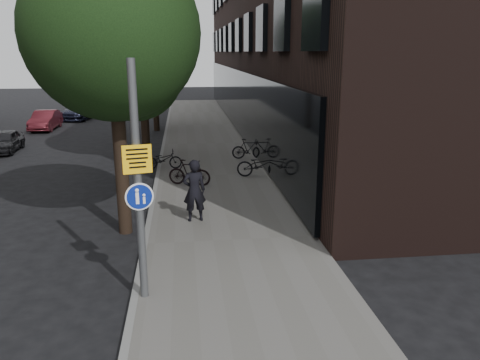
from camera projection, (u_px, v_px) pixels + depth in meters
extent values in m
plane|color=black|center=(238.00, 313.00, 8.97)|extent=(120.00, 120.00, 0.00)
cube|color=#5E5B57|center=(215.00, 176.00, 18.55)|extent=(4.50, 60.00, 0.12)
cube|color=slate|center=(157.00, 178.00, 18.29)|extent=(0.15, 60.00, 0.13)
cylinder|color=black|center=(122.00, 177.00, 12.55)|extent=(0.36, 0.36, 3.20)
sphere|color=black|center=(112.00, 32.00, 11.57)|extent=(4.40, 4.40, 4.40)
sphere|color=black|center=(134.00, 72.00, 12.64)|extent=(2.64, 2.64, 2.64)
cylinder|color=black|center=(145.00, 127.00, 20.68)|extent=(0.36, 0.36, 3.20)
sphere|color=black|center=(141.00, 40.00, 19.70)|extent=(5.00, 5.00, 5.00)
sphere|color=black|center=(152.00, 64.00, 20.78)|extent=(3.00, 3.00, 3.00)
cylinder|color=black|center=(156.00, 105.00, 29.30)|extent=(0.36, 0.36, 3.20)
sphere|color=black|center=(153.00, 44.00, 28.32)|extent=(5.00, 5.00, 5.00)
sphere|color=black|center=(161.00, 61.00, 29.39)|extent=(3.00, 3.00, 3.00)
cylinder|color=#595B5E|center=(138.00, 185.00, 8.75)|extent=(0.15, 0.15, 4.62)
cube|color=#FEB90D|center=(137.00, 158.00, 8.61)|extent=(0.53, 0.14, 0.53)
cylinder|color=navy|center=(139.00, 195.00, 8.80)|extent=(0.47, 0.11, 0.47)
cylinder|color=white|center=(139.00, 195.00, 8.80)|extent=(0.53, 0.12, 0.53)
imported|color=black|center=(194.00, 191.00, 13.30)|extent=(0.70, 0.51, 1.80)
imported|color=black|center=(260.00, 165.00, 18.14)|extent=(1.91, 0.98, 0.96)
imported|color=black|center=(249.00, 149.00, 21.23)|extent=(1.56, 0.54, 0.92)
imported|color=black|center=(163.00, 159.00, 19.39)|extent=(1.57, 0.65, 0.81)
imported|color=black|center=(189.00, 172.00, 17.01)|extent=(1.64, 0.94, 0.95)
imported|color=black|center=(5.00, 141.00, 23.25)|extent=(1.40, 3.21, 1.08)
imported|color=maroon|center=(45.00, 120.00, 29.93)|extent=(1.31, 3.71, 1.22)
imported|color=#1C1F33|center=(80.00, 110.00, 34.81)|extent=(2.40, 4.71, 1.31)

